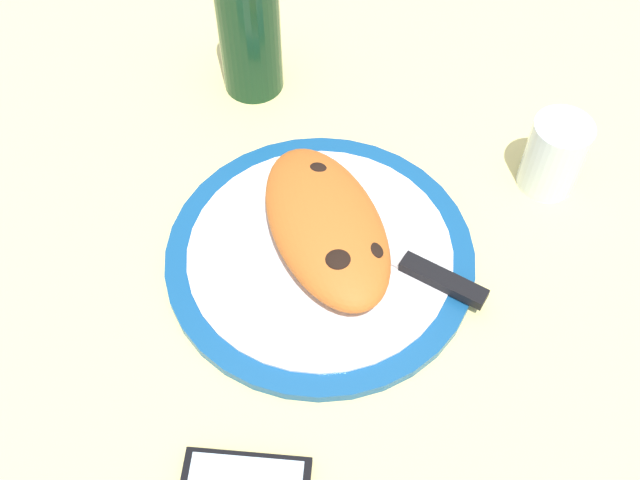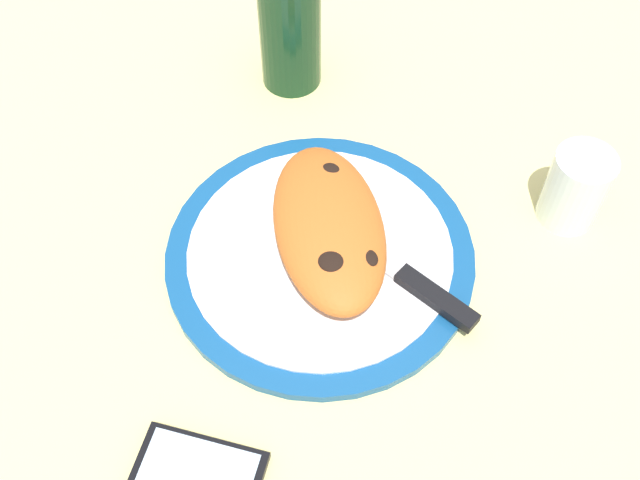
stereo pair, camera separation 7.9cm
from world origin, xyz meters
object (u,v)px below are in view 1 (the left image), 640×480
plate (320,255)px  wine_bottle (248,20)px  knife (414,266)px  calzone (326,225)px  water_glass (553,159)px  fork (251,275)px

plate → wine_bottle: (-27.11, 7.73, 9.33)cm
knife → wine_bottle: (-34.39, 0.80, 8.06)cm
calzone → water_glass: size_ratio=2.62×
wine_bottle → knife: bearing=-1.3°
calzone → water_glass: (6.22, 26.20, 0.03)cm
water_glass → wine_bottle: bearing=-148.4°
plate → wine_bottle: wine_bottle is taller
calzone → knife: bearing=33.8°
water_glass → plate: bearing=-100.8°
calzone → wine_bottle: wine_bottle is taller
calzone → wine_bottle: size_ratio=0.95×
fork → water_glass: (6.56, 35.28, 2.24)cm
fork → water_glass: bearing=79.5°
plate → fork: 7.83cm
plate → wine_bottle: size_ratio=1.30×
calzone → water_glass: water_glass is taller
plate → fork: fork is taller
calzone → fork: bearing=-92.1°
water_glass → knife: bearing=-84.4°
plate → wine_bottle: bearing=164.1°
wine_bottle → fork: bearing=-30.8°
fork → water_glass: size_ratio=1.78×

